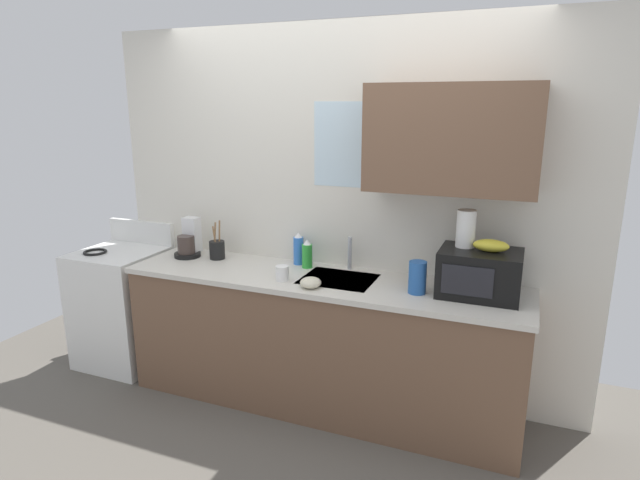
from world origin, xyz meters
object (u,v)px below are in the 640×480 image
(banana_bunch, at_px, (491,246))
(paper_towel_roll, at_px, (466,229))
(dish_soap_bottle_green, at_px, (307,255))
(microwave, at_px, (480,273))
(mug_white, at_px, (282,273))
(coffee_maker, at_px, (189,242))
(dish_soap_bottle_blue, at_px, (298,249))
(cereal_canister, at_px, (417,277))
(stove_range, at_px, (123,306))
(utensil_crock, at_px, (217,249))
(small_bowl, at_px, (311,283))

(banana_bunch, xyz_separation_m, paper_towel_roll, (-0.15, 0.05, 0.08))
(dish_soap_bottle_green, bearing_deg, paper_towel_roll, -3.63)
(microwave, relative_size, dish_soap_bottle_green, 2.32)
(microwave, xyz_separation_m, mug_white, (-1.18, -0.19, -0.09))
(microwave, relative_size, coffee_maker, 1.64)
(dish_soap_bottle_green, relative_size, dish_soap_bottle_blue, 0.87)
(banana_bunch, bearing_deg, cereal_canister, -165.62)
(microwave, relative_size, mug_white, 4.84)
(coffee_maker, bearing_deg, microwave, -1.67)
(stove_range, bearing_deg, utensil_crock, 8.17)
(coffee_maker, distance_m, mug_white, 0.91)
(dish_soap_bottle_blue, distance_m, cereal_canister, 0.93)
(paper_towel_roll, relative_size, dish_soap_bottle_blue, 0.97)
(dish_soap_bottle_green, bearing_deg, banana_bunch, -5.57)
(dish_soap_bottle_blue, bearing_deg, small_bowl, -57.37)
(microwave, relative_size, paper_towel_roll, 2.09)
(stove_range, xyz_separation_m, dish_soap_bottle_blue, (1.41, 0.22, 0.55))
(paper_towel_roll, bearing_deg, mug_white, -167.46)
(utensil_crock, bearing_deg, banana_bunch, -2.13)
(banana_bunch, distance_m, utensil_crock, 1.89)
(small_bowl, bearing_deg, dish_soap_bottle_blue, 122.63)
(mug_white, bearing_deg, coffee_maker, 164.18)
(dish_soap_bottle_blue, height_order, mug_white, dish_soap_bottle_blue)
(paper_towel_roll, height_order, coffee_maker, paper_towel_roll)
(dish_soap_bottle_green, bearing_deg, mug_white, -97.45)
(paper_towel_roll, bearing_deg, microwave, -27.38)
(paper_towel_roll, relative_size, mug_white, 2.32)
(banana_bunch, relative_size, paper_towel_roll, 0.91)
(stove_range, bearing_deg, small_bowl, -6.92)
(coffee_maker, xyz_separation_m, dish_soap_bottle_green, (0.92, 0.06, -0.01))
(dish_soap_bottle_blue, relative_size, mug_white, 2.39)
(dish_soap_bottle_green, bearing_deg, cereal_canister, -15.12)
(paper_towel_roll, xyz_separation_m, small_bowl, (-0.86, -0.30, -0.35))
(microwave, distance_m, coffee_maker, 2.06)
(stove_range, xyz_separation_m, microwave, (2.64, 0.04, 0.58))
(coffee_maker, xyz_separation_m, mug_white, (0.88, -0.25, -0.06))
(banana_bunch, xyz_separation_m, mug_white, (-1.23, -0.19, -0.26))
(microwave, height_order, cereal_canister, microwave)
(cereal_canister, bearing_deg, mug_white, -173.88)
(banana_bunch, distance_m, cereal_canister, 0.45)
(stove_range, relative_size, coffee_maker, 3.86)
(utensil_crock, bearing_deg, small_bowl, -20.26)
(mug_white, bearing_deg, utensil_crock, 158.11)
(cereal_canister, distance_m, mug_white, 0.85)
(cereal_canister, bearing_deg, dish_soap_bottle_green, 164.88)
(paper_towel_roll, xyz_separation_m, dish_soap_bottle_blue, (-1.13, 0.12, -0.27))
(paper_towel_roll, relative_size, small_bowl, 1.69)
(paper_towel_roll, bearing_deg, banana_bunch, -18.43)
(microwave, xyz_separation_m, small_bowl, (-0.96, -0.25, -0.10))
(stove_range, distance_m, cereal_canister, 2.36)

